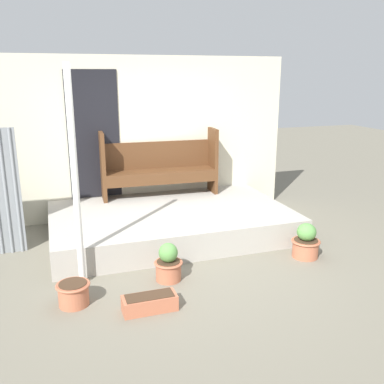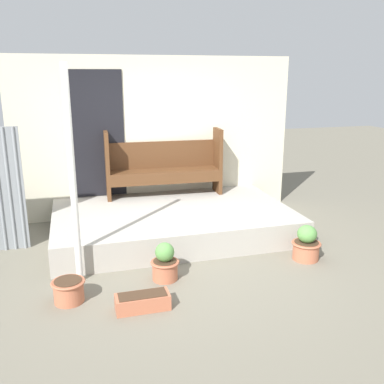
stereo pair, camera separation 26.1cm
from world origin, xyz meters
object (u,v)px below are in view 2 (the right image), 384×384
Objects in this scene: support_post at (73,179)px; flower_pot_right at (306,245)px; flower_pot_middle at (165,264)px; planter_box_rect at (143,302)px; flower_pot_left at (69,290)px; bench at (164,164)px.

support_post reaches higher than flower_pot_right.
support_post is 3.01m from flower_pot_right.
flower_pot_middle is 0.82× the size of planter_box_rect.
planter_box_rect is (0.72, -0.36, -0.05)m from flower_pot_left.
flower_pot_middle is 0.69m from planter_box_rect.
flower_pot_right is at bearing 5.40° from flower_pot_left.
support_post is at bearing -122.83° from bench.
bench is 2.69m from flower_pot_right.
bench is 3.03m from flower_pot_left.
support_post reaches higher than bench.
flower_pot_middle is at bearing -99.51° from bench.
planter_box_rect is (0.60, -0.82, -1.13)m from support_post.
bench reaches higher than flower_pot_left.
planter_box_rect is at bearing -164.07° from flower_pot_right.
flower_pot_left is at bearing -119.58° from bench.
planter_box_rect is at bearing -121.75° from flower_pot_middle.
bench is (1.44, 2.03, -0.32)m from support_post.
support_post is 5.39× the size of flower_pot_middle.
planter_box_rect is (-2.23, -0.64, -0.12)m from flower_pot_right.
support_post reaches higher than planter_box_rect.
flower_pot_middle is at bearing -178.34° from flower_pot_right.
bench reaches higher than planter_box_rect.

